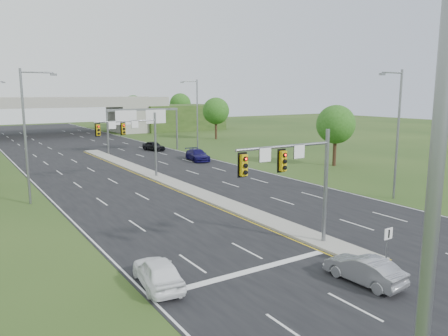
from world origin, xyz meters
The scene contains 22 objects.
ground centered at (0.00, 0.00, 0.00)m, with size 240.00×240.00×0.00m, color #253F16.
road centered at (0.00, 35.00, 0.01)m, with size 24.00×160.00×0.02m, color black.
median centered at (0.00, 23.00, 0.10)m, with size 2.00×54.00×0.16m, color gray.
median_nose centered at (0.00, -4.00, 0.10)m, with size 2.00×2.00×0.16m, color gray.
lane_markings centered at (-0.60, 28.91, 0.02)m, with size 23.72×160.00×0.01m.
signal_mast_near centered at (-2.26, -0.07, 4.73)m, with size 6.62×0.60×7.00m.
signal_mast_far centered at (-2.26, 24.93, 4.73)m, with size 6.62×0.60×7.00m.
keep_right_sign centered at (0.00, -4.53, 1.52)m, with size 0.60×0.13×2.20m.
sign_gantry centered at (6.68, 44.92, 5.24)m, with size 11.58×0.44×6.67m.
overpass centered at (0.00, 80.00, 3.55)m, with size 80.00×14.00×8.10m.
lightpole_l_near centered at (-13.30, -15.00, 6.10)m, with size 2.85×0.25×11.00m.
lightpole_l_mid centered at (-13.30, 20.00, 6.10)m, with size 2.85×0.25×11.00m.
lightpole_r_near centered at (13.30, 5.00, 6.10)m, with size 2.85×0.25×11.00m.
lightpole_r_far centered at (13.30, 40.00, 6.10)m, with size 2.85×0.25×11.00m.
tree_r_near centered at (22.00, 20.00, 5.18)m, with size 4.80×4.80×7.60m.
tree_r_mid centered at (26.00, 55.00, 5.51)m, with size 5.20×5.20×8.12m.
tree_back_c centered at (24.00, 94.00, 5.51)m, with size 5.60×5.60×8.32m.
tree_back_d centered at (38.00, 94.00, 5.84)m, with size 6.00×6.00×8.85m.
car_white centered at (-10.99, -0.08, 0.73)m, with size 1.68×4.16×1.42m, color white.
car_silver centered at (-2.42, -5.08, 0.68)m, with size 1.40×4.01×1.32m, color gray.
car_far_b centered at (9.45, 32.78, 0.78)m, with size 2.14×5.27×1.53m, color #0F0B45.
car_far_c centered at (8.63, 45.55, 0.75)m, with size 1.72×4.26×1.45m, color black.
Camera 1 is at (-18.84, -18.22, 9.13)m, focal length 35.00 mm.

